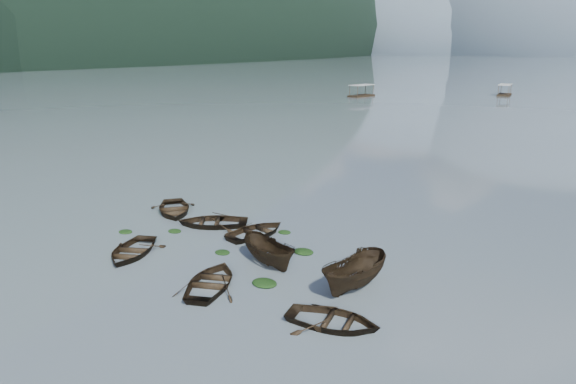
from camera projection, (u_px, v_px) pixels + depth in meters
The scene contains 20 objects.
ground_plane at pixel (154, 293), 23.95m from camera, with size 2400.00×2400.00×0.00m, color slate.
haze_mtn_a at pixel (427, 53), 892.65m from camera, with size 520.00×520.00×280.00m, color #475666.
haze_mtn_b at pixel (555, 54), 792.03m from camera, with size 520.00×520.00×340.00m, color #475666.
rowboat_0 at pixel (132, 254), 28.38m from camera, with size 2.99×4.18×0.87m, color black.
rowboat_1 at pixel (257, 235), 31.33m from camera, with size 2.95×4.13×0.86m, color black.
rowboat_2 at pixel (270, 264), 27.17m from camera, with size 1.56×4.14×1.60m, color black.
rowboat_3 at pixel (212, 286), 24.62m from camera, with size 3.01×4.21×0.87m, color black.
rowboat_4 at pixel (333, 325), 21.17m from camera, with size 2.84×3.97×0.82m, color black.
rowboat_5 at pixel (355, 288), 24.48m from camera, with size 1.72×4.57×1.77m, color black.
rowboat_6 at pixel (174, 213), 35.51m from camera, with size 3.21×4.49×0.93m, color black.
rowboat_7 at pixel (213, 225), 32.97m from camera, with size 3.20×4.48×0.93m, color black.
weed_clump_1 at pixel (175, 232), 31.86m from camera, with size 0.89×0.71×0.20m, color black.
weed_clump_2 at pixel (264, 283), 24.93m from camera, with size 1.04×0.83×0.23m, color black.
weed_clump_3 at pixel (284, 233), 31.70m from camera, with size 0.83×0.70×0.18m, color black.
weed_clump_4 at pixel (264, 284), 24.80m from camera, with size 1.29×1.02×0.27m, color black.
weed_clump_5 at pixel (126, 232), 31.75m from camera, with size 0.91×0.74×0.19m, color black.
weed_clump_6 at pixel (222, 253), 28.58m from camera, with size 0.90×0.75×0.19m, color black.
weed_clump_7 at pixel (304, 253), 28.60m from camera, with size 1.16×0.93×0.25m, color black.
pontoon_left at pixel (361, 97), 117.80m from camera, with size 2.81×6.74×2.58m, color black, non-canonical shape.
pontoon_centre at pixel (504, 96), 120.29m from camera, with size 2.71×6.51×2.49m, color black, non-canonical shape.
Camera 1 is at (16.73, -15.26, 11.09)m, focal length 32.00 mm.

